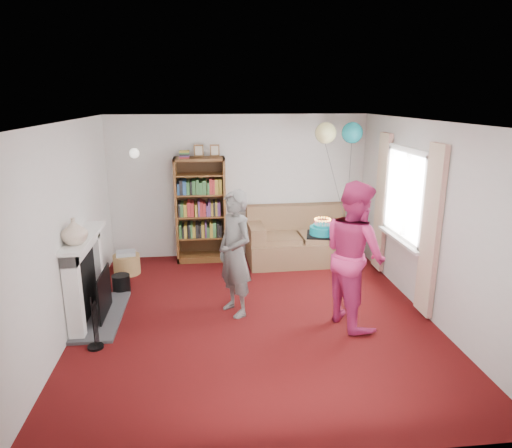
{
  "coord_description": "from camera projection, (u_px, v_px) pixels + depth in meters",
  "views": [
    {
      "loc": [
        -0.59,
        -5.41,
        2.78
      ],
      "look_at": [
        0.09,
        0.6,
        1.09
      ],
      "focal_mm": 32.0,
      "sensor_mm": 36.0,
      "label": 1
    }
  ],
  "objects": [
    {
      "name": "window_bay",
      "position": [
        404.0,
        212.0,
        6.48
      ],
      "size": [
        0.14,
        2.02,
        2.2
      ],
      "color": "white",
      "rests_on": "ground"
    },
    {
      "name": "wall_right",
      "position": [
        428.0,
        219.0,
        5.9
      ],
      "size": [
        0.02,
        5.0,
        2.5
      ],
      "primitive_type": "cube",
      "color": "silver",
      "rests_on": "ground"
    },
    {
      "name": "wall_sconce",
      "position": [
        134.0,
        153.0,
        7.56
      ],
      "size": [
        0.16,
        0.23,
        0.16
      ],
      "color": "gold",
      "rests_on": "ground"
    },
    {
      "name": "ground",
      "position": [
        255.0,
        316.0,
        5.99
      ],
      "size": [
        5.0,
        5.0,
        0.0
      ],
      "primitive_type": "plane",
      "color": "#380809",
      "rests_on": "ground"
    },
    {
      "name": "sofa",
      "position": [
        298.0,
        241.0,
        7.99
      ],
      "size": [
        1.77,
        0.94,
        0.94
      ],
      "rotation": [
        0.0,
        0.0,
        0.03
      ],
      "color": "brown",
      "rests_on": "ground"
    },
    {
      "name": "wall_back",
      "position": [
        239.0,
        187.0,
        8.06
      ],
      "size": [
        4.5,
        0.02,
        2.5
      ],
      "primitive_type": "cube",
      "color": "silver",
      "rests_on": "ground"
    },
    {
      "name": "balloons",
      "position": [
        339.0,
        133.0,
        7.35
      ],
      "size": [
        0.78,
        0.34,
        1.72
      ],
      "color": "#3F3F3F",
      "rests_on": "ground"
    },
    {
      "name": "mantel_vase",
      "position": [
        74.0,
        231.0,
        5.28
      ],
      "size": [
        0.31,
        0.31,
        0.31
      ],
      "primitive_type": "imported",
      "rotation": [
        0.0,
        0.0,
        -0.04
      ],
      "color": "beige",
      "rests_on": "fireplace"
    },
    {
      "name": "person_magenta",
      "position": [
        354.0,
        254.0,
        5.61
      ],
      "size": [
        0.9,
        1.04,
        1.83
      ],
      "primitive_type": "imported",
      "rotation": [
        0.0,
        0.0,
        1.84
      ],
      "color": "#B7245C",
      "rests_on": "ground"
    },
    {
      "name": "wicker_basket",
      "position": [
        127.0,
        264.0,
        7.39
      ],
      "size": [
        0.43,
        0.43,
        0.38
      ],
      "rotation": [
        0.0,
        0.0,
        0.15
      ],
      "color": "#A67D4D",
      "rests_on": "ground"
    },
    {
      "name": "birthday_cake",
      "position": [
        322.0,
        231.0,
        5.77
      ],
      "size": [
        0.38,
        0.38,
        0.22
      ],
      "rotation": [
        0.0,
        0.0,
        -0.25
      ],
      "color": "black",
      "rests_on": "ground"
    },
    {
      "name": "fireplace",
      "position": [
        90.0,
        281.0,
        5.81
      ],
      "size": [
        0.55,
        1.8,
        1.12
      ],
      "color": "#3F3F42",
      "rests_on": "ground"
    },
    {
      "name": "person_striped",
      "position": [
        235.0,
        254.0,
        5.88
      ],
      "size": [
        0.64,
        0.72,
        1.66
      ],
      "primitive_type": "imported",
      "rotation": [
        0.0,
        0.0,
        -1.06
      ],
      "color": "black",
      "rests_on": "ground"
    },
    {
      "name": "bookcase",
      "position": [
        201.0,
        210.0,
        7.88
      ],
      "size": [
        0.85,
        0.42,
        2.01
      ],
      "color": "#472B14",
      "rests_on": "ground"
    },
    {
      "name": "wall_left",
      "position": [
        66.0,
        230.0,
        5.41
      ],
      "size": [
        0.02,
        5.0,
        2.5
      ],
      "primitive_type": "cube",
      "color": "silver",
      "rests_on": "ground"
    },
    {
      "name": "ceiling",
      "position": [
        254.0,
        121.0,
        5.32
      ],
      "size": [
        4.5,
        5.0,
        0.01
      ],
      "primitive_type": "cube",
      "color": "white",
      "rests_on": "wall_back"
    }
  ]
}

